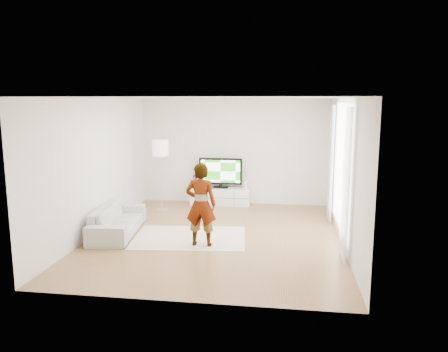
# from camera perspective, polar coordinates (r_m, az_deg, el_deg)

# --- Properties ---
(floor) EXTENTS (6.00, 6.00, 0.00)m
(floor) POSITION_cam_1_polar(r_m,az_deg,el_deg) (9.05, -1.02, -7.85)
(floor) COLOR #A17749
(floor) RESTS_ON ground
(ceiling) EXTENTS (6.00, 6.00, 0.00)m
(ceiling) POSITION_cam_1_polar(r_m,az_deg,el_deg) (8.62, -1.07, 10.17)
(ceiling) COLOR white
(ceiling) RESTS_ON wall_back
(wall_left) EXTENTS (0.02, 6.00, 2.80)m
(wall_left) POSITION_cam_1_polar(r_m,az_deg,el_deg) (9.45, -16.19, 1.24)
(wall_left) COLOR white
(wall_left) RESTS_ON floor
(wall_right) EXTENTS (0.02, 6.00, 2.80)m
(wall_right) POSITION_cam_1_polar(r_m,az_deg,el_deg) (8.69, 15.46, 0.55)
(wall_right) COLOR white
(wall_right) RESTS_ON floor
(wall_back) EXTENTS (5.00, 0.02, 2.80)m
(wall_back) POSITION_cam_1_polar(r_m,az_deg,el_deg) (11.67, 1.31, 3.20)
(wall_back) COLOR white
(wall_back) RESTS_ON floor
(wall_front) EXTENTS (5.00, 0.02, 2.80)m
(wall_front) POSITION_cam_1_polar(r_m,az_deg,el_deg) (5.84, -5.76, -3.58)
(wall_front) COLOR white
(wall_front) RESTS_ON floor
(window) EXTENTS (0.01, 2.60, 2.50)m
(window) POSITION_cam_1_polar(r_m,az_deg,el_deg) (8.97, 15.11, 1.17)
(window) COLOR white
(window) RESTS_ON wall_right
(curtain_near) EXTENTS (0.04, 0.70, 2.60)m
(curtain_near) POSITION_cam_1_polar(r_m,az_deg,el_deg) (7.71, 15.62, -0.99)
(curtain_near) COLOR white
(curtain_near) RESTS_ON floor
(curtain_far) EXTENTS (0.04, 0.70, 2.60)m
(curtain_far) POSITION_cam_1_polar(r_m,az_deg,el_deg) (10.26, 13.79, 1.71)
(curtain_far) COLOR white
(curtain_far) RESTS_ON floor
(media_console) EXTENTS (1.58, 0.45, 0.45)m
(media_console) POSITION_cam_1_polar(r_m,az_deg,el_deg) (11.68, -0.47, -2.65)
(media_console) COLOR white
(media_console) RESTS_ON floor
(television) EXTENTS (1.15, 0.23, 0.80)m
(television) POSITION_cam_1_polar(r_m,az_deg,el_deg) (11.58, -0.46, 0.55)
(television) COLOR black
(television) RESTS_ON media_console
(game_console) EXTENTS (0.06, 0.17, 0.22)m
(game_console) POSITION_cam_1_polar(r_m,az_deg,el_deg) (11.53, 2.93, -1.14)
(game_console) COLOR white
(game_console) RESTS_ON media_console
(potted_plant) EXTENTS (0.26, 0.26, 0.35)m
(potted_plant) POSITION_cam_1_polar(r_m,az_deg,el_deg) (11.72, -3.73, -0.63)
(potted_plant) COLOR #3F7238
(potted_plant) RESTS_ON media_console
(rug) EXTENTS (2.39, 1.83, 0.01)m
(rug) POSITION_cam_1_polar(r_m,az_deg,el_deg) (8.97, -4.50, -8.02)
(rug) COLOR beige
(rug) RESTS_ON floor
(player) EXTENTS (0.59, 0.39, 1.60)m
(player) POSITION_cam_1_polar(r_m,az_deg,el_deg) (8.27, -3.04, -3.74)
(player) COLOR #334772
(player) RESTS_ON rug
(sofa) EXTENTS (1.01, 2.08, 0.58)m
(sofa) POSITION_cam_1_polar(r_m,az_deg,el_deg) (9.40, -13.73, -5.60)
(sofa) COLOR #AFAFAB
(sofa) RESTS_ON floor
(floor_lamp) EXTENTS (0.40, 0.40, 1.78)m
(floor_lamp) POSITION_cam_1_polar(r_m,az_deg,el_deg) (10.96, -8.30, 3.23)
(floor_lamp) COLOR silver
(floor_lamp) RESTS_ON floor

